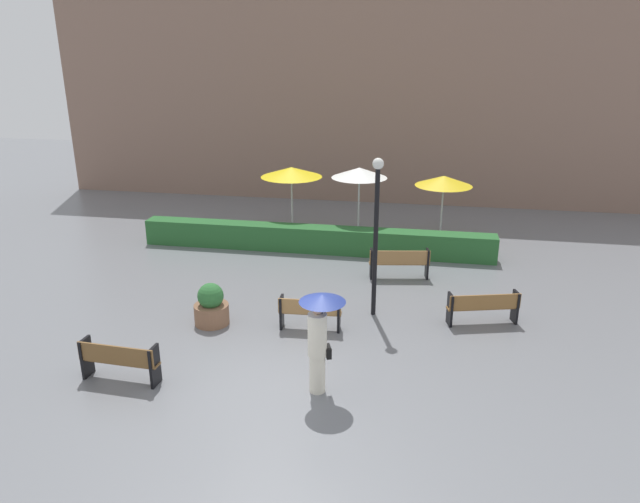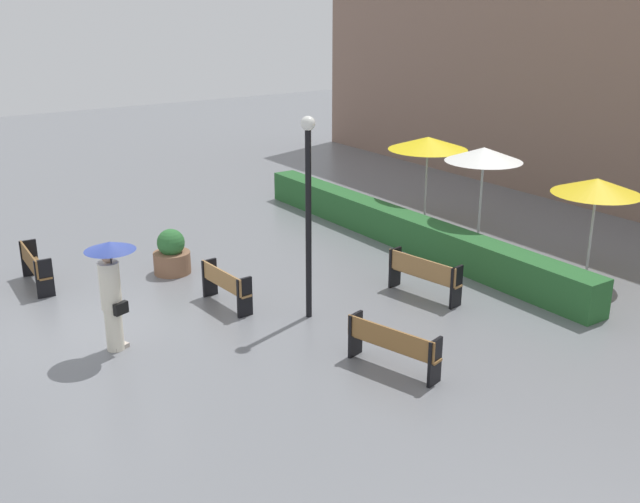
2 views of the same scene
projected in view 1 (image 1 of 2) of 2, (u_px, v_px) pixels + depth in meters
The scene contains 13 objects.
ground_plane at pixel (281, 387), 11.90m from camera, with size 60.00×60.00×0.00m, color slate.
bench_near_left at pixel (119, 359), 11.95m from camera, with size 1.71×0.46×0.87m.
bench_far_right at pixel (483, 306), 14.45m from camera, with size 1.82×0.80×0.83m.
bench_back_row at pixel (399, 262), 17.33m from camera, with size 1.82×0.64×0.91m.
bench_mid_center at pixel (310, 311), 14.17m from camera, with size 1.55×0.43×0.84m.
pedestrian_with_umbrella at pixel (319, 331), 11.32m from camera, with size 0.91×0.91×2.13m.
planter_pot at pixel (211, 307), 14.49m from camera, with size 0.87×0.87×1.08m.
lamp_post at pixel (376, 222), 14.32m from camera, with size 0.28×0.28×4.10m.
patio_umbrella_yellow at pixel (291, 172), 20.94m from camera, with size 2.23×2.23×2.51m.
patio_umbrella_white at pixel (359, 173), 20.07m from camera, with size 1.94×1.94×2.67m.
patio_umbrella_yellow_far at pixel (444, 181), 20.24m from camera, with size 2.00×2.00×2.36m.
hedge_strip at pixel (315, 239), 19.70m from camera, with size 11.97×0.70×0.87m, color #28602D.
building_facade at pixel (366, 94), 25.20m from camera, with size 28.00×1.20×9.36m, color #846656.
Camera 1 is at (2.62, -10.00, 6.57)m, focal length 32.59 mm.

